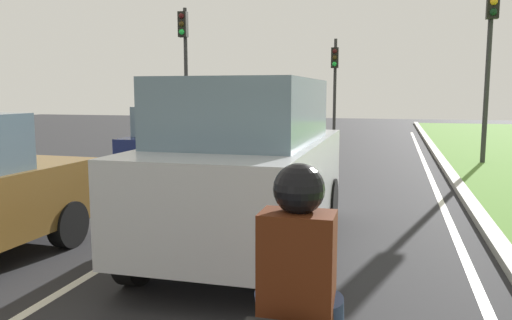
{
  "coord_description": "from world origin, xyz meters",
  "views": [
    {
      "loc": [
        2.66,
        1.99,
        2.11
      ],
      "look_at": [
        0.87,
        8.61,
        1.2
      ],
      "focal_mm": 35.83,
      "sensor_mm": 36.0,
      "label": 1
    }
  ],
  "objects_px": {
    "car_suv_ahead": "(249,165)",
    "car_hatchback_far": "(181,143)",
    "traffic_light_far_median": "(335,73)",
    "traffic_light_overhead_left": "(184,53)",
    "rider_person": "(298,263)",
    "traffic_light_near_right": "(490,40)"
  },
  "relations": [
    {
      "from": "car_suv_ahead",
      "to": "car_hatchback_far",
      "type": "relative_size",
      "value": 1.21
    },
    {
      "from": "traffic_light_far_median",
      "to": "traffic_light_overhead_left",
      "type": "bearing_deg",
      "value": -130.56
    },
    {
      "from": "car_suv_ahead",
      "to": "traffic_light_overhead_left",
      "type": "bearing_deg",
      "value": 116.7
    },
    {
      "from": "car_suv_ahead",
      "to": "car_hatchback_far",
      "type": "distance_m",
      "value": 6.08
    },
    {
      "from": "traffic_light_far_median",
      "to": "rider_person",
      "type": "bearing_deg",
      "value": -84.09
    },
    {
      "from": "car_hatchback_far",
      "to": "car_suv_ahead",
      "type": "bearing_deg",
      "value": -57.62
    },
    {
      "from": "rider_person",
      "to": "traffic_light_far_median",
      "type": "relative_size",
      "value": 0.26
    },
    {
      "from": "car_suv_ahead",
      "to": "traffic_light_near_right",
      "type": "xyz_separation_m",
      "value": [
        4.4,
        9.59,
        2.4
      ]
    },
    {
      "from": "rider_person",
      "to": "traffic_light_far_median",
      "type": "distance_m",
      "value": 20.89
    },
    {
      "from": "traffic_light_near_right",
      "to": "traffic_light_overhead_left",
      "type": "xyz_separation_m",
      "value": [
        -10.04,
        1.69,
        -0.05
      ]
    },
    {
      "from": "rider_person",
      "to": "traffic_light_far_median",
      "type": "height_order",
      "value": "traffic_light_far_median"
    },
    {
      "from": "car_hatchback_far",
      "to": "traffic_light_near_right",
      "type": "relative_size",
      "value": 0.7
    },
    {
      "from": "car_suv_ahead",
      "to": "car_hatchback_far",
      "type": "bearing_deg",
      "value": 121.84
    },
    {
      "from": "car_hatchback_far",
      "to": "rider_person",
      "type": "distance_m",
      "value": 10.02
    },
    {
      "from": "traffic_light_near_right",
      "to": "traffic_light_far_median",
      "type": "bearing_deg",
      "value": 125.2
    },
    {
      "from": "car_suv_ahead",
      "to": "traffic_light_near_right",
      "type": "relative_size",
      "value": 0.85
    },
    {
      "from": "traffic_light_near_right",
      "to": "traffic_light_overhead_left",
      "type": "distance_m",
      "value": 10.19
    },
    {
      "from": "traffic_light_near_right",
      "to": "car_hatchback_far",
      "type": "bearing_deg",
      "value": -149.77
    },
    {
      "from": "car_hatchback_far",
      "to": "traffic_light_overhead_left",
      "type": "bearing_deg",
      "value": 112.5
    },
    {
      "from": "car_suv_ahead",
      "to": "traffic_light_far_median",
      "type": "height_order",
      "value": "traffic_light_far_median"
    },
    {
      "from": "car_hatchback_far",
      "to": "traffic_light_near_right",
      "type": "xyz_separation_m",
      "value": [
        7.59,
        4.42,
        2.69
      ]
    },
    {
      "from": "car_suv_ahead",
      "to": "traffic_light_near_right",
      "type": "height_order",
      "value": "traffic_light_near_right"
    }
  ]
}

